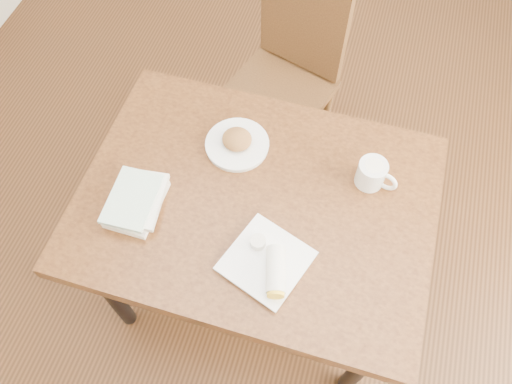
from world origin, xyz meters
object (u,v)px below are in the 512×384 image
(table, at_px, (256,211))
(plate_burrito, at_px, (269,264))
(chair_far, at_px, (287,70))
(book_stack, at_px, (137,201))
(plate_scone, at_px, (237,143))
(coffee_mug, at_px, (373,174))

(table, relative_size, plate_burrito, 3.95)
(plate_burrito, bearing_deg, chair_far, 100.90)
(plate_burrito, relative_size, book_stack, 1.26)
(book_stack, bearing_deg, chair_far, 72.96)
(book_stack, bearing_deg, plate_scone, 52.86)
(chair_far, xyz_separation_m, plate_burrito, (0.19, -0.99, 0.23))
(chair_far, bearing_deg, plate_burrito, -79.10)
(chair_far, relative_size, plate_burrito, 3.24)
(table, height_order, chair_far, chair_far)
(plate_burrito, bearing_deg, table, 116.02)
(table, relative_size, plate_scone, 5.22)
(table, distance_m, plate_burrito, 0.26)
(table, bearing_deg, coffee_mug, 26.82)
(chair_far, bearing_deg, table, -83.68)
(chair_far, distance_m, book_stack, 0.97)
(chair_far, distance_m, coffee_mug, 0.78)
(chair_far, height_order, book_stack, chair_far)
(chair_far, distance_m, plate_burrito, 1.03)
(table, height_order, plate_scone, plate_scone)
(plate_scone, height_order, book_stack, plate_scone)
(chair_far, xyz_separation_m, plate_scone, (-0.04, -0.59, 0.22))
(table, relative_size, book_stack, 4.99)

